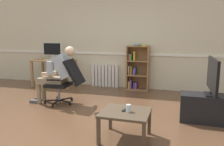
{
  "coord_description": "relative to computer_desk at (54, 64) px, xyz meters",
  "views": [
    {
      "loc": [
        1.41,
        -3.32,
        1.46
      ],
      "look_at": [
        0.15,
        0.85,
        0.7
      ],
      "focal_mm": 35.99,
      "sensor_mm": 36.0,
      "label": 1
    }
  ],
  "objects": [
    {
      "name": "computer_desk",
      "position": [
        0.0,
        0.0,
        0.0
      ],
      "size": [
        1.16,
        0.6,
        0.76
      ],
      "color": "#9E7547",
      "rests_on": "ground_plane"
    },
    {
      "name": "imac_monitor",
      "position": [
        -0.08,
        0.08,
        0.39
      ],
      "size": [
        0.57,
        0.14,
        0.47
      ],
      "color": "silver",
      "rests_on": "computer_desk"
    },
    {
      "name": "keyboard",
      "position": [
        0.01,
        -0.14,
        0.13
      ],
      "size": [
        0.38,
        0.12,
        0.02
      ],
      "primitive_type": "cube",
      "color": "silver",
      "rests_on": "computer_desk"
    },
    {
      "name": "computer_mouse",
      "position": [
        0.34,
        -0.12,
        0.13
      ],
      "size": [
        0.06,
        0.1,
        0.03
      ],
      "primitive_type": "cube",
      "color": "white",
      "rests_on": "computer_desk"
    },
    {
      "name": "bookshelf",
      "position": [
        2.29,
        0.29,
        -0.07
      ],
      "size": [
        0.58,
        0.3,
        1.21
      ],
      "color": "olive",
      "rests_on": "ground_plane"
    },
    {
      "name": "radiator",
      "position": [
        1.37,
        0.39,
        -0.33
      ],
      "size": [
        0.77,
        0.08,
        0.61
      ],
      "color": "white",
      "rests_on": "ground_plane"
    },
    {
      "name": "office_chair",
      "position": [
        1.1,
        -1.37,
        -0.12
      ],
      "size": [
        0.85,
        0.62,
        0.95
      ],
      "rotation": [
        0.0,
        0.0,
        -1.51
      ],
      "color": "black",
      "rests_on": "ground_plane"
    },
    {
      "name": "back_wall",
      "position": [
        1.94,
        0.5,
        0.71
      ],
      "size": [
        12.0,
        0.13,
        2.7
      ],
      "color": "beige",
      "rests_on": "ground_plane"
    },
    {
      "name": "drinking_glass",
      "position": [
        2.72,
        -2.59,
        -0.18
      ],
      "size": [
        0.07,
        0.07,
        0.1
      ],
      "primitive_type": "cylinder",
      "color": "silver",
      "rests_on": "coffee_table"
    },
    {
      "name": "tv_screen",
      "position": [
        3.88,
        -1.57,
        0.15
      ],
      "size": [
        0.21,
        0.96,
        0.61
      ],
      "rotation": [
        0.0,
        0.0,
        1.59
      ],
      "color": "black",
      "rests_on": "tv_stand"
    },
    {
      "name": "coffee_table",
      "position": [
        2.68,
        -2.58,
        -0.29
      ],
      "size": [
        0.66,
        0.59,
        0.41
      ],
      "color": "#4C3D2D",
      "rests_on": "ground_plane"
    },
    {
      "name": "ground_plane",
      "position": [
        1.94,
        -2.15,
        -0.64
      ],
      "size": [
        18.0,
        18.0,
        0.0
      ],
      "primitive_type": "plane",
      "color": "brown"
    },
    {
      "name": "person_seated",
      "position": [
        0.91,
        -1.38,
        0.01
      ],
      "size": [
        1.02,
        0.41,
        1.21
      ],
      "rotation": [
        0.0,
        0.0,
        -1.51
      ],
      "color": "#937F60",
      "rests_on": "ground_plane"
    },
    {
      "name": "tv_stand",
      "position": [
        3.88,
        -1.57,
        -0.4
      ],
      "size": [
        0.95,
        0.39,
        0.47
      ],
      "color": "black",
      "rests_on": "ground_plane"
    },
    {
      "name": "spare_remote",
      "position": [
        2.66,
        -2.54,
        -0.22
      ],
      "size": [
        0.07,
        0.15,
        0.02
      ],
      "primitive_type": "cube",
      "rotation": [
        0.0,
        0.0,
        6.07
      ],
      "color": "black",
      "rests_on": "coffee_table"
    }
  ]
}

